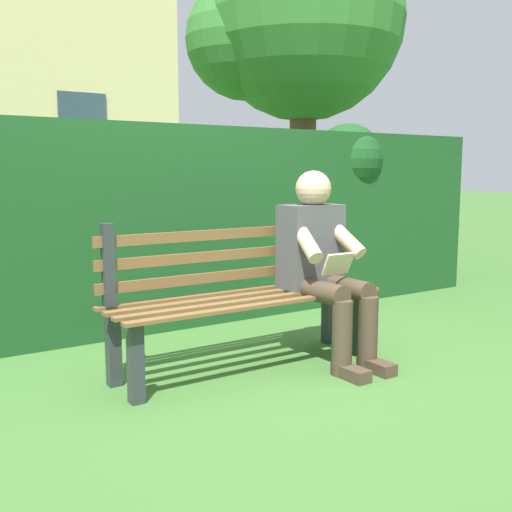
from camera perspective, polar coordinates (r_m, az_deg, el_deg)
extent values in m
plane|color=#3D6B2D|center=(3.69, -0.87, -10.40)|extent=(60.00, 60.00, 0.00)
cube|color=#2D3338|center=(3.97, 9.65, -6.09)|extent=(0.07, 0.07, 0.41)
cube|color=#2D3338|center=(3.16, -11.13, -9.76)|extent=(0.07, 0.07, 0.41)
cube|color=#2D3338|center=(4.19, 6.76, -5.29)|extent=(0.07, 0.07, 0.41)
cube|color=#2D3338|center=(3.44, -13.12, -8.38)|extent=(0.07, 0.07, 0.41)
cube|color=brown|center=(3.75, -2.58, -3.41)|extent=(1.68, 0.06, 0.02)
cube|color=brown|center=(3.64, -1.47, -3.76)|extent=(1.68, 0.06, 0.02)
cube|color=brown|center=(3.53, -0.29, -4.13)|extent=(1.68, 0.06, 0.02)
cube|color=brown|center=(3.42, 0.97, -4.52)|extent=(1.68, 0.06, 0.02)
cube|color=#2D3338|center=(4.14, 6.50, 0.90)|extent=(0.06, 0.06, 0.45)
cube|color=#2D3338|center=(3.38, -13.60, -0.84)|extent=(0.06, 0.06, 0.45)
cube|color=brown|center=(3.72, -2.51, -1.82)|extent=(1.68, 0.02, 0.06)
cube|color=brown|center=(3.70, -2.52, 0.12)|extent=(1.68, 0.02, 0.06)
cube|color=brown|center=(3.69, -2.53, 2.08)|extent=(1.68, 0.02, 0.06)
cube|color=#4C4C51|center=(3.84, 5.09, 0.90)|extent=(0.38, 0.22, 0.52)
sphere|color=#D8AD8C|center=(3.79, 5.35, 6.26)|extent=(0.22, 0.22, 0.22)
cylinder|color=#473828|center=(3.78, 8.23, -2.94)|extent=(0.13, 0.42, 0.13)
cylinder|color=#473828|center=(3.65, 5.88, -3.28)|extent=(0.13, 0.42, 0.13)
cylinder|color=#473828|center=(3.68, 10.35, -7.06)|extent=(0.12, 0.12, 0.43)
cylinder|color=#473828|center=(3.55, 8.00, -7.57)|extent=(0.12, 0.12, 0.43)
cube|color=#473828|center=(3.68, 11.16, -10.05)|extent=(0.10, 0.24, 0.07)
cube|color=#473828|center=(3.55, 8.82, -10.67)|extent=(0.10, 0.24, 0.07)
cylinder|color=#D8AD8C|center=(3.82, 8.18, 1.75)|extent=(0.14, 0.32, 0.26)
cylinder|color=#D8AD8C|center=(3.63, 4.64, 1.48)|extent=(0.14, 0.32, 0.26)
cube|color=beige|center=(3.65, 7.63, -0.73)|extent=(0.20, 0.07, 0.13)
cube|color=#19471E|center=(4.73, -10.04, 2.77)|extent=(6.40, 0.70, 1.49)
sphere|color=#19471E|center=(5.67, 8.55, 8.91)|extent=(0.63, 0.63, 0.63)
cylinder|color=brown|center=(7.67, 4.34, 7.81)|extent=(0.33, 0.33, 2.31)
sphere|color=#387A33|center=(7.88, 4.49, 21.13)|extent=(2.40, 2.40, 2.40)
sphere|color=#387A33|center=(7.78, -0.97, 19.52)|extent=(1.44, 1.44, 1.44)
cube|color=#334756|center=(12.07, -15.80, 11.61)|extent=(0.90, 0.04, 1.20)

